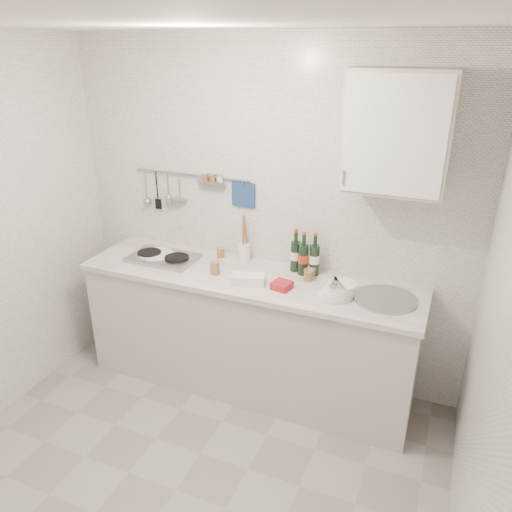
% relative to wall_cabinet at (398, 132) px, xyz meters
% --- Properties ---
extents(floor, '(3.00, 3.00, 0.00)m').
position_rel_wall_cabinet_xyz_m(floor, '(-0.90, -1.22, -1.95)').
color(floor, gray).
rests_on(floor, ground).
extents(ceiling, '(3.00, 3.00, 0.00)m').
position_rel_wall_cabinet_xyz_m(ceiling, '(-0.90, -1.22, 0.55)').
color(ceiling, silver).
rests_on(ceiling, back_wall).
extents(back_wall, '(3.00, 0.02, 2.50)m').
position_rel_wall_cabinet_xyz_m(back_wall, '(-0.90, 0.18, -0.70)').
color(back_wall, silver).
rests_on(back_wall, floor).
extents(wall_right, '(0.02, 2.80, 2.50)m').
position_rel_wall_cabinet_xyz_m(wall_right, '(0.60, -1.22, -0.70)').
color(wall_right, silver).
rests_on(wall_right, floor).
extents(counter, '(2.44, 0.64, 0.96)m').
position_rel_wall_cabinet_xyz_m(counter, '(-0.89, -0.12, -1.52)').
color(counter, '#B6B0A8').
rests_on(counter, floor).
extents(wall_rail, '(0.98, 0.09, 0.34)m').
position_rel_wall_cabinet_xyz_m(wall_rail, '(-1.50, 0.15, -0.52)').
color(wall_rail, '#93969B').
rests_on(wall_rail, back_wall).
extents(wall_cabinet, '(0.60, 0.38, 0.70)m').
position_rel_wall_cabinet_xyz_m(wall_cabinet, '(0.00, 0.00, 0.00)').
color(wall_cabinet, '#B6B0A8').
rests_on(wall_cabinet, back_wall).
extents(plate_stack_hob, '(0.28, 0.28, 0.03)m').
position_rel_wall_cabinet_xyz_m(plate_stack_hob, '(-1.67, -0.11, -1.01)').
color(plate_stack_hob, '#5380BC').
rests_on(plate_stack_hob, counter).
extents(plate_stack_sink, '(0.24, 0.23, 0.10)m').
position_rel_wall_cabinet_xyz_m(plate_stack_sink, '(-0.24, -0.19, -0.98)').
color(plate_stack_sink, white).
rests_on(plate_stack_sink, counter).
extents(wine_bottles, '(0.22, 0.11, 0.31)m').
position_rel_wall_cabinet_xyz_m(wine_bottles, '(-0.55, 0.06, -0.87)').
color(wine_bottles, black).
rests_on(wine_bottles, counter).
extents(butter_dish, '(0.24, 0.16, 0.07)m').
position_rel_wall_cabinet_xyz_m(butter_dish, '(-0.85, -0.25, -1.00)').
color(butter_dish, white).
rests_on(butter_dish, counter).
extents(strawberry_punnet, '(0.14, 0.14, 0.05)m').
position_rel_wall_cabinet_xyz_m(strawberry_punnet, '(-0.61, -0.23, -1.01)').
color(strawberry_punnet, red).
rests_on(strawberry_punnet, counter).
extents(utensil_crock, '(0.09, 0.09, 0.37)m').
position_rel_wall_cabinet_xyz_m(utensil_crock, '(-1.03, 0.10, -0.94)').
color(utensil_crock, white).
rests_on(utensil_crock, counter).
extents(jar_a, '(0.06, 0.06, 0.08)m').
position_rel_wall_cabinet_xyz_m(jar_a, '(-1.22, 0.09, -0.99)').
color(jar_a, brown).
rests_on(jar_a, counter).
extents(jar_b, '(0.06, 0.06, 0.07)m').
position_rel_wall_cabinet_xyz_m(jar_b, '(-0.49, 0.04, -1.00)').
color(jar_b, brown).
rests_on(jar_b, counter).
extents(jar_c, '(0.06, 0.06, 0.08)m').
position_rel_wall_cabinet_xyz_m(jar_c, '(-0.49, -0.04, -0.99)').
color(jar_c, brown).
rests_on(jar_c, counter).
extents(jar_d, '(0.07, 0.07, 0.10)m').
position_rel_wall_cabinet_xyz_m(jar_d, '(-1.13, -0.19, -0.98)').
color(jar_d, brown).
rests_on(jar_d, counter).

